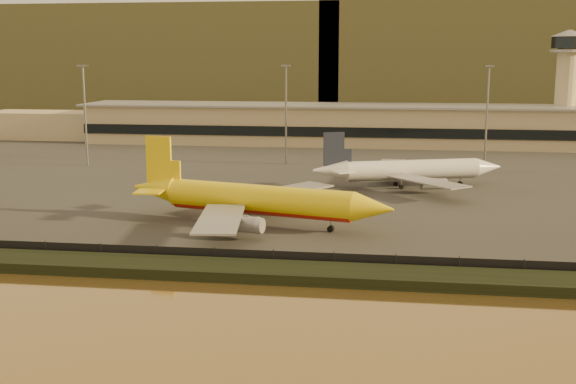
% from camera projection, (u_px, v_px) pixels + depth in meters
% --- Properties ---
extents(ground, '(900.00, 900.00, 0.00)m').
position_uv_depth(ground, '(274.00, 243.00, 108.48)').
color(ground, black).
rests_on(ground, ground).
extents(embankment, '(320.00, 7.00, 1.40)m').
position_uv_depth(embankment, '(253.00, 271.00, 91.81)').
color(embankment, black).
rests_on(embankment, ground).
extents(tarmac, '(320.00, 220.00, 0.20)m').
position_uv_depth(tarmac, '(329.00, 157.00, 200.88)').
color(tarmac, '#2D2D2D').
rests_on(tarmac, ground).
extents(perimeter_fence, '(300.00, 0.05, 2.20)m').
position_uv_depth(perimeter_fence, '(259.00, 258.00, 95.59)').
color(perimeter_fence, black).
rests_on(perimeter_fence, tarmac).
extents(terminal_building, '(202.00, 25.00, 12.60)m').
position_uv_depth(terminal_building, '(293.00, 124.00, 231.50)').
color(terminal_building, tan).
rests_on(terminal_building, tarmac).
extents(control_tower, '(11.20, 11.20, 35.50)m').
position_uv_depth(control_tower, '(567.00, 76.00, 222.10)').
color(control_tower, tan).
rests_on(control_tower, tarmac).
extents(apron_light_masts, '(152.20, 12.20, 25.40)m').
position_uv_depth(apron_light_masts, '(384.00, 106.00, 176.44)').
color(apron_light_masts, slate).
rests_on(apron_light_masts, tarmac).
extents(distant_hills, '(470.00, 160.00, 70.00)m').
position_uv_depth(distant_hills, '(331.00, 51.00, 436.37)').
color(distant_hills, brown).
rests_on(distant_hills, ground).
extents(dhl_cargo_jet, '(46.29, 44.43, 13.97)m').
position_uv_depth(dhl_cargo_jet, '(255.00, 200.00, 118.75)').
color(dhl_cargo_jet, yellow).
rests_on(dhl_cargo_jet, tarmac).
extents(white_narrowbody_jet, '(40.89, 38.80, 12.08)m').
position_uv_depth(white_narrowbody_jet, '(409.00, 170.00, 153.52)').
color(white_narrowbody_jet, silver).
rests_on(white_narrowbody_jet, tarmac).
extents(gse_vehicle_yellow, '(4.76, 2.52, 2.06)m').
position_uv_depth(gse_vehicle_yellow, '(326.00, 196.00, 138.70)').
color(gse_vehicle_yellow, yellow).
rests_on(gse_vehicle_yellow, tarmac).
extents(gse_vehicle_white, '(4.55, 3.00, 1.88)m').
position_uv_depth(gse_vehicle_white, '(215.00, 191.00, 144.57)').
color(gse_vehicle_white, silver).
rests_on(gse_vehicle_white, tarmac).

